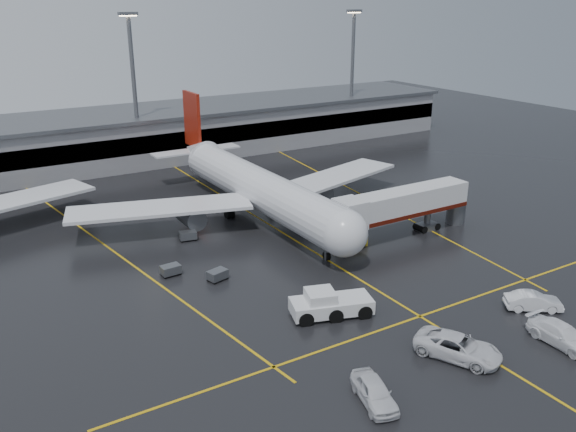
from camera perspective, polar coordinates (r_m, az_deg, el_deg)
ground at (r=72.89m, az=0.53°, el=-2.22°), size 220.00×220.00×0.00m
apron_line_centre at (r=72.88m, az=0.53°, el=-2.22°), size 0.25×90.00×0.02m
apron_line_stop at (r=57.21m, az=12.39°, el=-9.26°), size 60.00×0.25×0.02m
apron_line_left at (r=74.36m, az=-16.92°, el=-2.66°), size 9.99×69.35×0.02m
apron_line_right at (r=90.37m, az=6.89°, el=2.07°), size 7.57×69.64×0.02m
terminal at (r=113.52m, az=-12.46°, el=7.67°), size 122.00×19.00×8.60m
light_mast_mid at (r=104.76m, az=-14.39°, el=12.17°), size 3.00×1.20×25.45m
light_mast_right at (r=125.55m, az=6.11°, el=13.85°), size 3.00×1.20×25.45m
main_airliner at (r=79.40m, az=-3.17°, el=2.85°), size 48.80×45.60×14.10m
jet_bridge at (r=73.82m, az=10.88°, el=0.95°), size 19.90×3.40×6.05m
pushback_tractor at (r=55.78m, az=3.91°, el=-8.38°), size 7.99×5.15×2.66m
belt_loader at (r=71.62m, az=5.97°, el=-2.24°), size 4.06×3.00×2.37m
service_van_a at (r=51.54m, az=15.80°, el=-11.85°), size 5.93×7.64×1.93m
service_van_b at (r=56.30m, az=24.51°, el=-10.21°), size 2.62×6.18×1.78m
service_van_c at (r=61.12m, az=22.21°, el=-7.49°), size 5.27×4.45×1.70m
service_van_d at (r=45.39m, az=8.18°, el=-16.14°), size 3.39×5.54×1.76m
baggage_cart_a at (r=62.78m, az=-6.70°, el=-5.53°), size 2.26×1.77×1.12m
baggage_cart_b at (r=64.64m, az=-11.05°, el=-5.01°), size 2.08×1.43×1.12m
baggage_cart_c at (r=73.41m, az=-9.44°, el=-1.81°), size 2.21×1.66×1.12m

